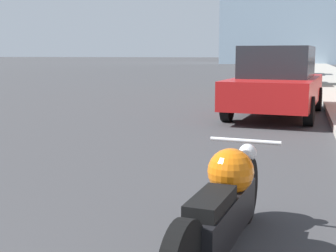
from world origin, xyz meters
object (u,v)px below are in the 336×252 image
parked_car_blue (296,63)px  parked_car_green (290,69)px  motorcycle (223,207)px  parked_car_red (277,82)px

parked_car_blue → parked_car_green: bearing=-89.3°
motorcycle → parked_car_red: size_ratio=0.48×
motorcycle → parked_car_blue: (0.11, 29.67, 0.52)m
parked_car_blue → motorcycle: bearing=-88.9°
parked_car_green → parked_car_blue: (0.11, 10.73, 0.07)m
motorcycle → parked_car_blue: 29.68m
parked_car_green → parked_car_blue: parked_car_blue is taller
motorcycle → parked_car_blue: parked_car_blue is taller
parked_car_green → parked_car_red: bearing=-92.4°
parked_car_red → parked_car_green: bearing=94.8°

